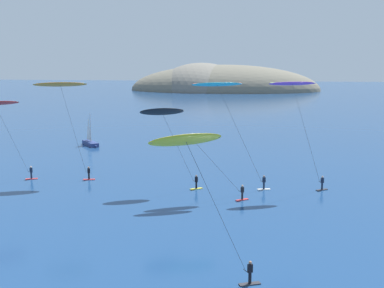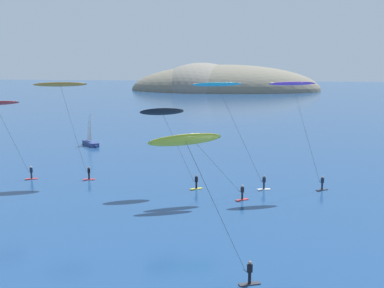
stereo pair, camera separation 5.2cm
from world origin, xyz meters
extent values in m
ellipsoid|color=slate|center=(-13.90, 209.27, 0.00)|extent=(42.81, 48.56, 25.77)
ellipsoid|color=#6B6656|center=(-2.88, 208.21, 0.00)|extent=(89.35, 45.60, 24.07)
cube|color=navy|center=(-17.29, 59.92, 0.35)|extent=(4.10, 4.62, 0.70)
cone|color=navy|center=(-15.78, 58.06, 0.35)|extent=(1.87, 2.10, 0.67)
cylinder|color=#B2B2B7|center=(-17.10, 59.69, 3.20)|extent=(0.12, 0.12, 5.00)
pyramid|color=white|center=(-17.66, 60.39, 3.03)|extent=(1.19, 1.45, 4.25)
cylinder|color=#A5A5AD|center=(-17.66, 60.39, 0.95)|extent=(1.19, 1.45, 0.08)
cube|color=red|center=(10.14, 30.15, 0.04)|extent=(1.44, 1.22, 0.08)
cylinder|color=black|center=(10.14, 30.15, 0.48)|extent=(0.22, 0.22, 0.80)
cube|color=black|center=(10.14, 30.15, 1.18)|extent=(0.39, 0.31, 0.60)
sphere|color=tan|center=(10.14, 30.15, 1.60)|extent=(0.22, 0.22, 0.22)
cylinder|color=black|center=(9.81, 30.03, 1.06)|extent=(0.23, 0.53, 0.04)
ellipsoid|color=green|center=(4.82, 28.17, 7.15)|extent=(5.99, 3.06, 0.77)
cylinder|color=#D660B7|center=(4.82, 28.17, 7.20)|extent=(5.40, 2.14, 0.16)
cylinder|color=#333338|center=(7.31, 29.10, 4.05)|extent=(5.02, 1.89, 6.01)
cube|color=yellow|center=(4.65, 33.96, 0.04)|extent=(1.48, 1.14, 0.08)
cylinder|color=black|center=(4.65, 33.96, 0.48)|extent=(0.22, 0.22, 0.80)
cube|color=black|center=(4.65, 33.96, 1.18)|extent=(0.39, 0.31, 0.60)
sphere|color=#9E7051|center=(4.65, 33.96, 1.60)|extent=(0.22, 0.22, 0.22)
cylinder|color=black|center=(4.32, 33.84, 1.06)|extent=(0.24, 0.53, 0.04)
ellipsoid|color=black|center=(0.91, 32.51, 9.29)|extent=(5.23, 3.09, 1.08)
cylinder|color=white|center=(0.91, 32.51, 9.34)|extent=(4.56, 1.90, 0.16)
cylinder|color=#333338|center=(2.62, 33.17, 5.13)|extent=(3.44, 1.36, 8.14)
cube|color=#2D2D33|center=(11.16, 10.37, 0.04)|extent=(1.54, 0.92, 0.08)
cylinder|color=black|center=(11.16, 10.37, 0.48)|extent=(0.22, 0.22, 0.80)
cube|color=black|center=(11.16, 10.37, 1.18)|extent=(0.39, 0.35, 0.60)
sphere|color=#9E7051|center=(11.16, 10.37, 1.60)|extent=(0.22, 0.22, 0.22)
cylinder|color=black|center=(10.87, 10.17, 1.06)|extent=(0.33, 0.48, 0.04)
ellipsoid|color=yellow|center=(7.14, 7.74, 10.41)|extent=(4.78, 3.75, 1.05)
cylinder|color=#1432E0|center=(7.14, 7.74, 10.46)|extent=(3.95, 2.65, 0.16)
cylinder|color=#333338|center=(9.01, 8.96, 5.68)|extent=(3.76, 2.46, 9.26)
cube|color=red|center=(-9.40, 36.58, 0.04)|extent=(1.55, 0.68, 0.08)
cylinder|color=black|center=(-9.40, 36.58, 0.48)|extent=(0.22, 0.22, 0.80)
cube|color=black|center=(-9.40, 36.58, 1.18)|extent=(0.39, 0.30, 0.60)
sphere|color=#9E7051|center=(-9.40, 36.58, 1.60)|extent=(0.22, 0.22, 0.22)
cylinder|color=black|center=(-9.72, 36.46, 1.06)|extent=(0.23, 0.53, 0.04)
ellipsoid|color=orange|center=(-12.19, 35.56, 12.09)|extent=(6.57, 3.73, 0.77)
cylinder|color=#0F7FE5|center=(-12.19, 35.56, 12.14)|extent=(5.76, 2.22, 0.16)
cylinder|color=#333338|center=(-10.96, 36.01, 6.52)|extent=(2.50, 0.93, 10.93)
cube|color=silver|center=(12.55, 34.75, 0.04)|extent=(1.55, 0.72, 0.08)
cylinder|color=#192338|center=(12.55, 34.75, 0.48)|extent=(0.22, 0.22, 0.80)
cube|color=#192338|center=(12.55, 34.75, 1.18)|extent=(0.39, 0.32, 0.60)
sphere|color=#9E7051|center=(12.55, 34.75, 1.60)|extent=(0.22, 0.22, 0.22)
cylinder|color=black|center=(12.23, 34.61, 1.06)|extent=(0.26, 0.52, 0.04)
ellipsoid|color=#23B2C6|center=(7.15, 32.34, 12.40)|extent=(5.82, 3.40, 0.62)
cylinder|color=#DB4C38|center=(7.15, 32.34, 12.45)|extent=(5.17, 2.43, 0.16)
cylinder|color=#333338|center=(9.69, 33.47, 6.68)|extent=(5.12, 2.30, 11.25)
cube|color=red|center=(-16.79, 35.93, 0.04)|extent=(1.55, 0.86, 0.08)
cylinder|color=#192338|center=(-16.79, 35.93, 0.48)|extent=(0.22, 0.22, 0.80)
cube|color=#192338|center=(-16.79, 35.93, 1.18)|extent=(0.39, 0.36, 0.60)
sphere|color=beige|center=(-16.79, 35.93, 1.60)|extent=(0.22, 0.22, 0.22)
cylinder|color=black|center=(-17.08, 35.74, 1.06)|extent=(0.34, 0.48, 0.04)
cylinder|color=#333338|center=(-18.48, 34.78, 5.42)|extent=(2.83, 1.95, 8.72)
cube|color=#2D2D33|center=(19.31, 35.39, 0.04)|extent=(1.48, 1.13, 0.08)
cylinder|color=#192338|center=(19.31, 35.39, 0.48)|extent=(0.22, 0.22, 0.80)
cube|color=#192338|center=(19.31, 35.39, 1.18)|extent=(0.39, 0.31, 0.60)
sphere|color=tan|center=(19.31, 35.39, 1.60)|extent=(0.22, 0.22, 0.22)
cylinder|color=black|center=(18.98, 35.27, 1.06)|extent=(0.23, 0.53, 0.04)
ellipsoid|color=purple|center=(15.36, 33.93, 12.47)|extent=(5.64, 3.00, 0.60)
cylinder|color=#7ACC42|center=(15.36, 33.93, 12.52)|extent=(5.04, 1.99, 0.16)
cylinder|color=#333338|center=(17.17, 34.60, 6.71)|extent=(3.65, 1.37, 11.31)
camera|label=1|loc=(11.16, -20.54, 15.30)|focal=45.00mm
camera|label=2|loc=(11.21, -20.53, 15.30)|focal=45.00mm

